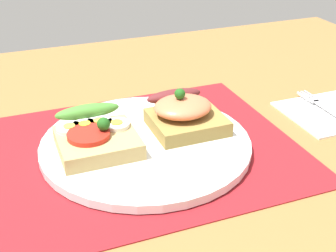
{
  "coord_description": "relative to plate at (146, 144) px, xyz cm",
  "views": [
    {
      "loc": [
        -15.61,
        -47.99,
        30.48
      ],
      "look_at": [
        3.0,
        0.0,
        2.87
      ],
      "focal_mm": 49.66,
      "sensor_mm": 36.0,
      "label": 1
    }
  ],
  "objects": [
    {
      "name": "sandwich_egg_tomato",
      "position": [
        -6.1,
        1.12,
        2.02
      ],
      "size": [
        9.4,
        10.13,
        4.17
      ],
      "color": "tan",
      "rests_on": "plate"
    },
    {
      "name": "plate",
      "position": [
        0.0,
        0.0,
        0.0
      ],
      "size": [
        26.37,
        26.37,
        1.07
      ],
      "primitive_type": "cylinder",
      "color": "white",
      "rests_on": "placemat"
    },
    {
      "name": "fork",
      "position": [
        28.01,
        0.51,
        -0.07
      ],
      "size": [
        1.62,
        13.33,
        0.32
      ],
      "color": "#B7B7BC",
      "rests_on": "napkin"
    },
    {
      "name": "ground_plane",
      "position": [
        0.0,
        0.0,
        -2.43
      ],
      "size": [
        120.0,
        90.0,
        3.2
      ],
      "primitive_type": "cube",
      "color": "olive"
    },
    {
      "name": "placemat",
      "position": [
        0.0,
        0.0,
        -0.68
      ],
      "size": [
        37.45,
        31.5,
        0.3
      ],
      "primitive_type": "cube",
      "color": "maroon",
      "rests_on": "ground_plane"
    },
    {
      "name": "sandwich_salmon",
      "position": [
        5.88,
        1.72,
        2.53
      ],
      "size": [
        9.22,
        9.75,
        5.58
      ],
      "color": "olive",
      "rests_on": "plate"
    },
    {
      "name": "napkin",
      "position": [
        28.66,
        0.17,
        -0.53
      ],
      "size": [
        13.35,
        11.82,
        0.6
      ],
      "primitive_type": "cube",
      "color": "white",
      "rests_on": "ground_plane"
    }
  ]
}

